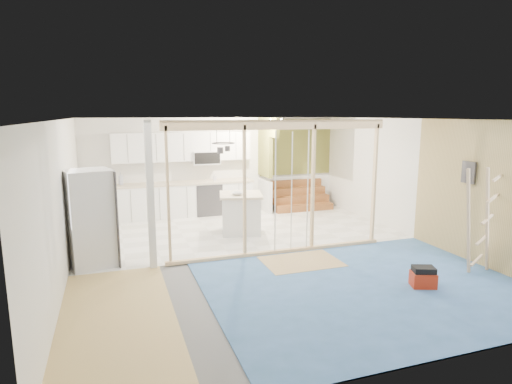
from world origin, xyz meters
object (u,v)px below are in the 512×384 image
object	(u,v)px
toolbox	(423,278)
ladder	(480,221)
fridge	(91,219)
island	(241,214)

from	to	relation	value
toolbox	ladder	world-z (taller)	ladder
fridge	ladder	bearing A→B (deg)	-37.27
island	toolbox	size ratio (longest dim) A/B	2.61
island	fridge	bearing A→B (deg)	-145.16
fridge	ladder	size ratio (longest dim) A/B	0.95
toolbox	ladder	distance (m)	1.48
island	ladder	distance (m)	4.85
island	ladder	xyz separation A→B (m)	(3.05, -3.74, 0.48)
toolbox	ladder	size ratio (longest dim) A/B	0.24
ladder	fridge	bearing A→B (deg)	135.58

